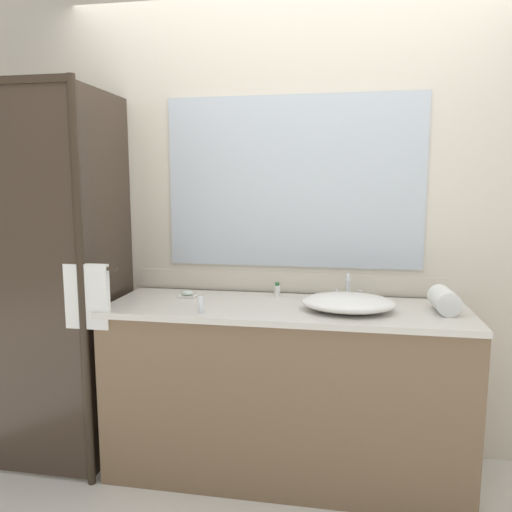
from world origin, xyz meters
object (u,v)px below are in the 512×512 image
Objects in this scene: sink_basin at (348,303)px; amenity_bottle_body_wash at (201,304)px; rolled_towel_near_edge at (444,300)px; faucet at (348,292)px; amenity_bottle_lotion at (277,290)px; soap_dish at (188,295)px.

sink_basin is 0.71m from amenity_bottle_body_wash.
sink_basin is 0.45m from rolled_towel_near_edge.
faucet is 0.38m from amenity_bottle_lotion.
sink_basin is 2.17× the size of rolled_towel_near_edge.
faucet is at bearing 90.00° from sink_basin.
soap_dish is at bearing 118.48° from amenity_bottle_body_wash.
soap_dish is 1.27× the size of amenity_bottle_lotion.
amenity_bottle_body_wash is (-0.69, -0.36, -0.00)m from faucet.
soap_dish is at bearing 171.13° from sink_basin.
amenity_bottle_body_wash is (-0.69, -0.17, 0.01)m from sink_basin.
rolled_towel_near_edge is at bearing -16.63° from faucet.
rolled_towel_near_edge reaches higher than sink_basin.
amenity_bottle_lotion is (-0.38, 0.04, -0.01)m from faucet.
faucet is 0.47m from rolled_towel_near_edge.
amenity_bottle_body_wash is 1.16m from rolled_towel_near_edge.
sink_basin is 5.73× the size of amenity_bottle_lotion.
amenity_bottle_lotion is at bearing 173.75° from faucet.
amenity_bottle_lotion is 0.85m from rolled_towel_near_edge.
sink_basin is at bearing -8.87° from soap_dish.
soap_dish is 1.02× the size of amenity_bottle_body_wash.
rolled_towel_near_edge is (0.45, -0.13, 0.01)m from faucet.
rolled_towel_near_edge is (0.83, -0.18, 0.02)m from amenity_bottle_lotion.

